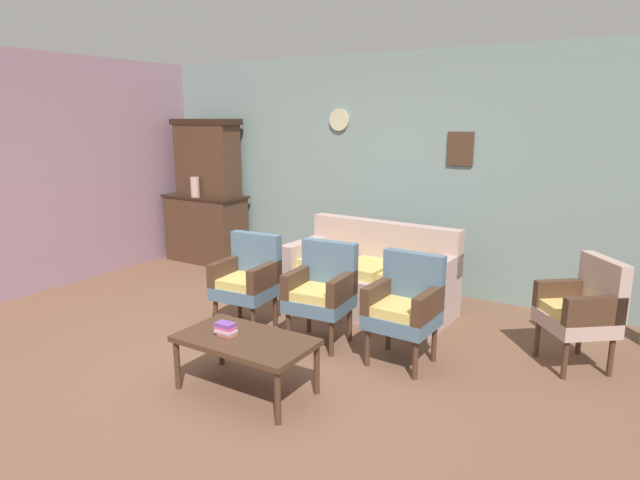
{
  "coord_description": "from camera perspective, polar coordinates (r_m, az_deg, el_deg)",
  "views": [
    {
      "loc": [
        2.7,
        -3.2,
        1.98
      ],
      "look_at": [
        0.09,
        1.02,
        0.85
      ],
      "focal_mm": 30.3,
      "sensor_mm": 36.0,
      "label": 1
    }
  ],
  "objects": [
    {
      "name": "coffee_table",
      "position": [
        4.03,
        -7.87,
        -10.77
      ],
      "size": [
        1.0,
        0.56,
        0.42
      ],
      "color": "#472D1E",
      "rests_on": "ground"
    },
    {
      "name": "armchair_near_couch_end",
      "position": [
        4.79,
        0.21,
        -5.16
      ],
      "size": [
        0.56,
        0.53,
        0.9
      ],
      "color": "slate",
      "rests_on": "ground"
    },
    {
      "name": "floral_couch",
      "position": [
        5.67,
        5.35,
        -4.18
      ],
      "size": [
        1.75,
        0.88,
        0.9
      ],
      "color": "tan",
      "rests_on": "ground"
    },
    {
      "name": "ground_plane",
      "position": [
        4.63,
        -7.84,
        -12.61
      ],
      "size": [
        7.68,
        7.68,
        0.0
      ],
      "primitive_type": "plane",
      "color": "brown"
    },
    {
      "name": "wingback_chair_by_fireplace",
      "position": [
        4.82,
        25.99,
        -6.4
      ],
      "size": [
        0.71,
        0.71,
        0.9
      ],
      "color": "tan",
      "rests_on": "ground"
    },
    {
      "name": "side_cabinet",
      "position": [
        7.71,
        -11.91,
        1.23
      ],
      "size": [
        1.16,
        0.55,
        0.93
      ],
      "color": "#472D1E",
      "rests_on": "ground"
    },
    {
      "name": "cabinet_upper_hutch",
      "position": [
        7.63,
        -11.84,
        8.59
      ],
      "size": [
        0.99,
        0.38,
        1.03
      ],
      "color": "#472D1E",
      "rests_on": "side_cabinet"
    },
    {
      "name": "armchair_by_doorway",
      "position": [
        4.46,
        8.97,
        -6.7
      ],
      "size": [
        0.54,
        0.51,
        0.9
      ],
      "color": "slate",
      "rests_on": "ground"
    },
    {
      "name": "book_stack_on_table",
      "position": [
        4.07,
        -9.93,
        -9.22
      ],
      "size": [
        0.16,
        0.1,
        0.09
      ],
      "color": "#F07560",
      "rests_on": "coffee_table"
    },
    {
      "name": "wall_back_with_decor",
      "position": [
        6.45,
        6.89,
        7.16
      ],
      "size": [
        6.4,
        0.09,
        2.7
      ],
      "color": "gray",
      "rests_on": "ground"
    },
    {
      "name": "vase_on_cabinet",
      "position": [
        7.48,
        -13.06,
        5.48
      ],
      "size": [
        0.12,
        0.12,
        0.27
      ],
      "primitive_type": "cylinder",
      "color": "tan",
      "rests_on": "side_cabinet"
    },
    {
      "name": "wall_left_side",
      "position": [
        6.77,
        -29.96,
        5.79
      ],
      "size": [
        0.06,
        5.2,
        2.7
      ],
      "primitive_type": "cube",
      "color": "gray",
      "rests_on": "ground"
    },
    {
      "name": "armchair_near_cabinet",
      "position": [
        5.17,
        -7.62,
        -3.94
      ],
      "size": [
        0.56,
        0.53,
        0.9
      ],
      "color": "slate",
      "rests_on": "ground"
    }
  ]
}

